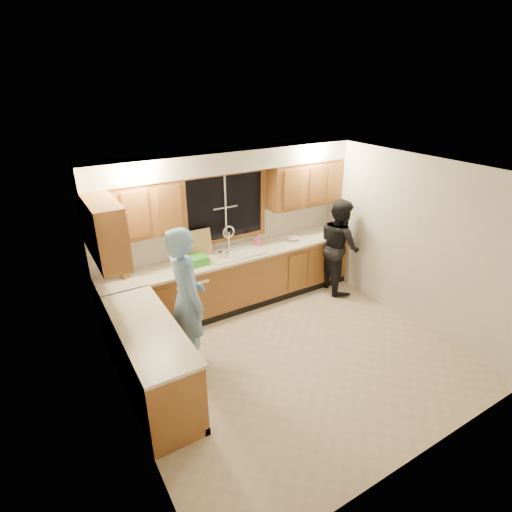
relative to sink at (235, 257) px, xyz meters
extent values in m
plane|color=#C1B095|center=(0.00, -1.60, -0.86)|extent=(4.20, 4.20, 0.00)
plane|color=silver|center=(0.00, -1.60, 1.64)|extent=(4.20, 4.20, 0.00)
plane|color=silver|center=(0.00, 0.30, 0.39)|extent=(4.20, 0.00, 4.20)
plane|color=silver|center=(-2.10, -1.60, 0.39)|extent=(0.00, 3.80, 3.80)
plane|color=silver|center=(2.10, -1.60, 0.39)|extent=(0.00, 3.80, 3.80)
cube|color=#955D2B|center=(0.00, 0.00, -0.42)|extent=(4.20, 0.60, 0.88)
cube|color=#955D2B|center=(-1.80, -1.25, -0.42)|extent=(0.60, 1.90, 0.88)
cube|color=beige|center=(0.00, -0.02, 0.04)|extent=(4.20, 0.63, 0.04)
cube|color=beige|center=(-1.79, -1.25, 0.04)|extent=(0.63, 1.90, 0.04)
cube|color=#955D2B|center=(-1.43, 0.13, 0.96)|extent=(1.35, 0.33, 0.75)
cube|color=#955D2B|center=(1.43, 0.13, 0.96)|extent=(1.35, 0.33, 0.75)
cube|color=#955D2B|center=(-1.94, -0.48, 0.96)|extent=(0.33, 0.90, 0.75)
cube|color=silver|center=(0.00, 0.12, 1.49)|extent=(4.20, 0.35, 0.30)
cube|color=black|center=(0.00, 0.29, 0.74)|extent=(1.30, 0.01, 1.00)
cube|color=#955D2B|center=(0.00, 0.28, 1.27)|extent=(1.44, 0.03, 0.07)
cube|color=#955D2B|center=(0.00, 0.28, 0.20)|extent=(1.44, 0.03, 0.07)
cube|color=#955D2B|center=(-0.69, 0.28, 0.74)|extent=(0.07, 0.03, 1.00)
cube|color=#955D2B|center=(0.69, 0.28, 0.74)|extent=(0.07, 0.03, 1.00)
cube|color=white|center=(0.00, 0.00, 0.07)|extent=(0.86, 0.52, 0.03)
cube|color=white|center=(-0.21, 0.00, -0.02)|extent=(0.38, 0.42, 0.18)
cube|color=white|center=(0.21, 0.00, -0.02)|extent=(0.38, 0.42, 0.18)
cylinder|color=silver|center=(0.00, 0.20, 0.22)|extent=(0.04, 0.04, 0.28)
torus|color=silver|center=(0.00, 0.20, 0.36)|extent=(0.21, 0.03, 0.21)
cube|color=white|center=(-0.85, -0.01, -0.45)|extent=(0.60, 0.56, 0.82)
cube|color=white|center=(-1.80, -1.82, -0.41)|extent=(0.58, 0.75, 0.90)
imported|color=#6E9DD0|center=(-1.21, -1.02, 0.09)|extent=(0.48, 0.71, 1.92)
imported|color=black|center=(1.79, -0.43, -0.05)|extent=(0.79, 0.92, 1.64)
cube|color=brown|center=(-1.68, 0.06, 0.16)|extent=(0.14, 0.13, 0.20)
cube|color=tan|center=(-0.48, 0.17, 0.27)|extent=(0.33, 0.12, 0.43)
cube|color=green|center=(-0.66, -0.06, 0.12)|extent=(0.28, 0.26, 0.13)
imported|color=pink|center=(0.49, 0.11, 0.15)|extent=(0.10, 0.11, 0.20)
imported|color=silver|center=(1.12, -0.01, 0.08)|extent=(0.24, 0.24, 0.05)
cylinder|color=beige|center=(-0.29, -0.09, 0.12)|extent=(0.09, 0.09, 0.13)
cylinder|color=beige|center=(-0.21, -0.14, 0.12)|extent=(0.09, 0.09, 0.12)
camera|label=1|loc=(-2.66, -5.08, 2.61)|focal=28.00mm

